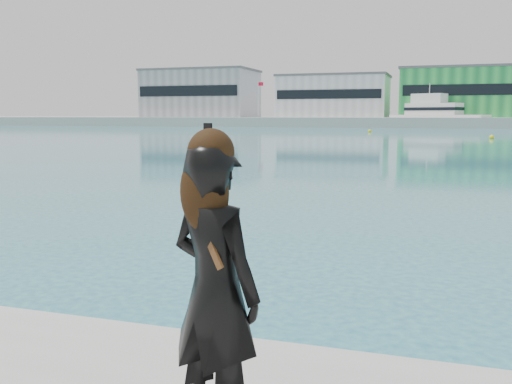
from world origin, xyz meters
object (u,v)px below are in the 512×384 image
Objects in this scene: motor_yacht at (436,115)px; buoy_far at (370,132)px; woman at (214,282)px; buoy_near at (492,139)px.

buoy_far is (-8.84, -35.66, -2.50)m from motor_yacht.
woman reaches higher than buoy_far.
motor_yacht is at bearing -67.73° from woman.
buoy_near is 1.00× the size of buoy_far.
buoy_near is 63.40m from woman.
buoy_near is 0.30× the size of woman.
motor_yacht is 55.76m from buoy_near.
buoy_near is at bearing -52.31° from buoy_far.
motor_yacht is at bearing 96.56° from buoy_near.
motor_yacht is 39.06× the size of buoy_far.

